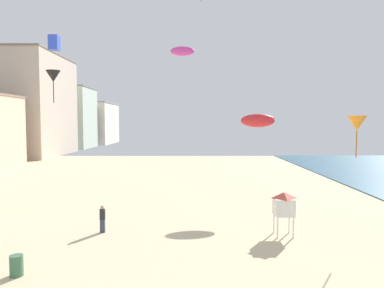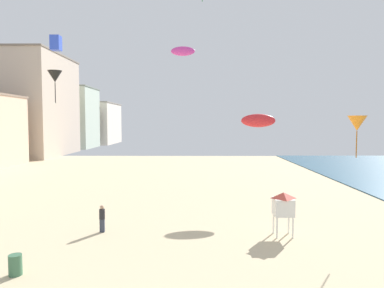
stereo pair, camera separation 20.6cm
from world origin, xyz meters
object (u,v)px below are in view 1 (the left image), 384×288
Objects in this scene: kite_red_parafoil at (258,121)px; kite_orange_delta at (357,123)px; lifeguard_stand at (284,204)px; kite_magenta_parafoil at (183,51)px; kite_blue_box at (54,43)px; kite_black_delta at (53,76)px; beach_trash_bin at (17,266)px; kite_flyer at (103,217)px.

kite_red_parafoil is 9.26m from kite_orange_delta.
kite_red_parafoil reaches higher than kite_orange_delta.
lifeguard_stand is 15.20m from kite_magenta_parafoil.
kite_orange_delta is (25.50, -19.88, -9.09)m from kite_blue_box.
lifeguard_stand is 6.50m from kite_orange_delta.
kite_red_parafoil is 0.74× the size of kite_black_delta.
kite_blue_box is (-8.17, 25.95, 15.18)m from beach_trash_bin.
kite_blue_box is 33.59m from kite_orange_delta.
kite_red_parafoil is (0.08, 8.83, 4.89)m from lifeguard_stand.
beach_trash_bin is at bearing -146.15° from lifeguard_stand.
beach_trash_bin is 30.94m from kite_black_delta.
beach_trash_bin is (-12.90, -5.41, -1.39)m from lifeguard_stand.
kite_orange_delta is (26.24, -21.22, -5.47)m from kite_black_delta.
kite_flyer is 0.83× the size of kite_magenta_parafoil.
beach_trash_bin is at bearing -71.93° from kite_black_delta.
kite_orange_delta is at bearing -37.95° from kite_blue_box.
kite_flyer is at bearing -179.64° from kite_orange_delta.
kite_orange_delta is (10.56, -8.38, -5.88)m from kite_magenta_parafoil.
kite_orange_delta reaches higher than lifeguard_stand.
kite_red_parafoil is 1.43× the size of kite_magenta_parafoil.
beach_trash_bin is at bearing -115.13° from kite_magenta_parafoil.
kite_black_delta reaches higher than lifeguard_stand.
kite_blue_box is at bearing 151.01° from kite_red_parafoil.
kite_black_delta is at bearing 118.88° from kite_blue_box.
lifeguard_stand is at bearing -55.88° from kite_magenta_parafoil.
beach_trash_bin is 0.32× the size of kite_red_parafoil.
kite_black_delta is at bearing 149.18° from kite_red_parafoil.
kite_magenta_parafoil reaches higher than kite_orange_delta.
beach_trash_bin is 20.26m from kite_red_parafoil.
lifeguard_stand is 1.02× the size of kite_orange_delta.
kite_magenta_parafoil is at bearing -39.32° from kite_black_delta.
kite_flyer is 0.43× the size of kite_black_delta.
kite_red_parafoil is 25.76m from kite_blue_box.
kite_red_parafoil is at bearing 100.60° from lifeguard_stand.
kite_blue_box is 0.85× the size of kite_magenta_parafoil.
kite_black_delta is 1.94× the size of kite_magenta_parafoil.
lifeguard_stand is at bearing -90.51° from kite_red_parafoil.
kite_black_delta is (-21.88, 13.05, 5.28)m from kite_red_parafoil.
kite_blue_box is 0.44× the size of kite_black_delta.
lifeguard_stand is 32.50m from kite_blue_box.
kite_magenta_parafoil is (15.68, -12.84, 0.40)m from kite_black_delta.
kite_blue_box is (-10.35, 19.98, 14.71)m from kite_flyer.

